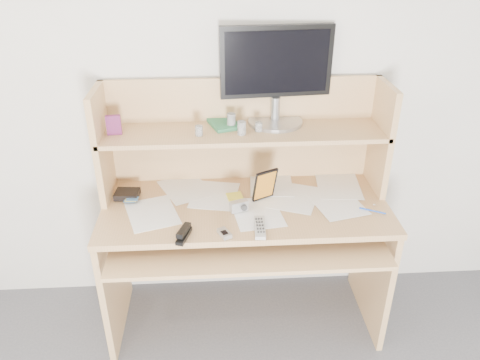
{
  "coord_description": "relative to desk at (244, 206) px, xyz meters",
  "views": [
    {
      "loc": [
        -0.15,
        -0.47,
        1.95
      ],
      "look_at": [
        -0.03,
        1.43,
        0.92
      ],
      "focal_mm": 35.0,
      "sensor_mm": 36.0,
      "label": 1
    }
  ],
  "objects": [
    {
      "name": "back_wall",
      "position": [
        0.0,
        0.24,
        0.56
      ],
      "size": [
        3.6,
        0.04,
        2.5
      ],
      "primitive_type": "cube",
      "color": "silver",
      "rests_on": "floor"
    },
    {
      "name": "desk",
      "position": [
        0.0,
        0.0,
        0.0
      ],
      "size": [
        1.4,
        0.7,
        1.3
      ],
      "color": "tan",
      "rests_on": "floor"
    },
    {
      "name": "paper_clutter",
      "position": [
        0.0,
        -0.08,
        0.06
      ],
      "size": [
        1.32,
        0.54,
        0.01
      ],
      "primitive_type": "cube",
      "color": "white",
      "rests_on": "desk"
    },
    {
      "name": "keyboard",
      "position": [
        -0.14,
        -0.16,
        -0.03
      ],
      "size": [
        0.41,
        0.16,
        0.03
      ],
      "rotation": [
        0.0,
        0.0,
        -0.03
      ],
      "color": "black",
      "rests_on": "desk"
    },
    {
      "name": "tv_remote",
      "position": [
        0.05,
        -0.3,
        0.07
      ],
      "size": [
        0.06,
        0.17,
        0.02
      ],
      "primitive_type": "cube",
      "rotation": [
        0.0,
        0.0,
        -0.07
      ],
      "color": "#A9A8A3",
      "rests_on": "paper_clutter"
    },
    {
      "name": "flip_phone",
      "position": [
        -0.11,
        -0.33,
        0.07
      ],
      "size": [
        0.07,
        0.09,
        0.02
      ],
      "primitive_type": "cube",
      "rotation": [
        0.0,
        0.0,
        0.43
      ],
      "color": "#ACADAF",
      "rests_on": "paper_clutter"
    },
    {
      "name": "stapler",
      "position": [
        -0.29,
        -0.34,
        0.08
      ],
      "size": [
        0.07,
        0.13,
        0.04
      ],
      "primitive_type": "cube",
      "rotation": [
        0.0,
        0.0,
        -0.29
      ],
      "color": "black",
      "rests_on": "paper_clutter"
    },
    {
      "name": "wallet",
      "position": [
        -0.59,
        0.02,
        0.08
      ],
      "size": [
        0.12,
        0.11,
        0.03
      ],
      "primitive_type": "cube",
      "rotation": [
        0.0,
        0.0,
        -0.09
      ],
      "color": "black",
      "rests_on": "paper_clutter"
    },
    {
      "name": "sticky_note_pad",
      "position": [
        -0.05,
        -0.01,
        0.06
      ],
      "size": [
        0.09,
        0.09,
        0.01
      ],
      "primitive_type": "cube",
      "rotation": [
        0.0,
        0.0,
        0.17
      ],
      "color": "#D6E23B",
      "rests_on": "desk"
    },
    {
      "name": "digital_camera",
      "position": [
        -0.04,
        -0.14,
        0.09
      ],
      "size": [
        0.09,
        0.06,
        0.05
      ],
      "primitive_type": "cube",
      "rotation": [
        0.0,
        0.0,
        0.35
      ],
      "color": "#ABABAE",
      "rests_on": "paper_clutter"
    },
    {
      "name": "game_case",
      "position": [
        0.1,
        -0.05,
        0.15
      ],
      "size": [
        0.11,
        0.07,
        0.17
      ],
      "primitive_type": "cube",
      "rotation": [
        0.0,
        0.0,
        0.48
      ],
      "color": "black",
      "rests_on": "paper_clutter"
    },
    {
      "name": "blue_pen",
      "position": [
        0.6,
        -0.19,
        0.07
      ],
      "size": [
        0.11,
        0.07,
        0.01
      ],
      "primitive_type": "cylinder",
      "rotation": [
        1.57,
        0.0,
        1.08
      ],
      "color": "#1742B0",
      "rests_on": "paper_clutter"
    },
    {
      "name": "card_box",
      "position": [
        -0.62,
        0.06,
        0.43
      ],
      "size": [
        0.07,
        0.03,
        0.1
      ],
      "primitive_type": "cube",
      "rotation": [
        0.0,
        0.0,
        0.1
      ],
      "color": "#AA1C16",
      "rests_on": "desk"
    },
    {
      "name": "shelf_book",
      "position": [
        -0.09,
        0.14,
        0.4
      ],
      "size": [
        0.17,
        0.21,
        0.02
      ],
      "primitive_type": "cube",
      "rotation": [
        0.0,
        0.0,
        0.32
      ],
      "color": "#307A52",
      "rests_on": "desk"
    },
    {
      "name": "chip_stack_a",
      "position": [
        -0.21,
        0.02,
        0.41
      ],
      "size": [
        0.04,
        0.04,
        0.05
      ],
      "primitive_type": "cylinder",
      "rotation": [
        0.0,
        0.0,
        -0.24
      ],
      "color": "black",
      "rests_on": "desk"
    },
    {
      "name": "chip_stack_b",
      "position": [
        -0.01,
        0.02,
        0.42
      ],
      "size": [
        0.05,
        0.05,
        0.07
      ],
      "primitive_type": "cylinder",
      "rotation": [
        0.0,
        0.0,
        -0.34
      ],
      "color": "white",
      "rests_on": "desk"
    },
    {
      "name": "chip_stack_c",
      "position": [
        0.07,
        0.06,
        0.41
      ],
      "size": [
        0.04,
        0.04,
        0.04
      ],
      "primitive_type": "cylinder",
      "rotation": [
        0.0,
        0.0,
        0.11
      ],
      "color": "black",
      "rests_on": "desk"
    },
    {
      "name": "chip_stack_d",
      "position": [
        -0.06,
        0.11,
        0.42
      ],
      "size": [
        0.05,
        0.05,
        0.07
      ],
      "primitive_type": "cylinder",
      "rotation": [
        0.0,
        0.0,
        -0.32
      ],
      "color": "white",
      "rests_on": "desk"
    },
    {
      "name": "monitor",
      "position": [
        0.16,
        0.18,
        0.64
      ],
      "size": [
        0.55,
        0.27,
        0.47
      ],
      "rotation": [
        0.0,
        0.0,
        0.09
      ],
      "color": "#9E9FA3",
      "rests_on": "desk"
    }
  ]
}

